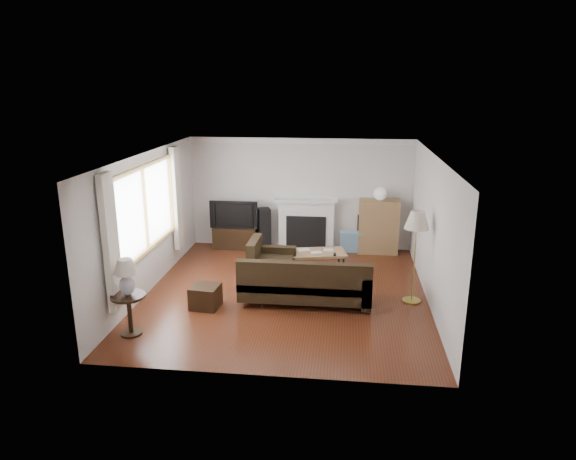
# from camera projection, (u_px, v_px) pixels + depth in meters

# --- Properties ---
(room) EXTENTS (5.10, 5.60, 2.54)m
(room) POSITION_uv_depth(u_px,v_px,m) (286.00, 227.00, 8.97)
(room) COLOR #542412
(room) RESTS_ON ground
(window) EXTENTS (0.12, 2.74, 1.54)m
(window) POSITION_uv_depth(u_px,v_px,m) (146.00, 209.00, 8.96)
(window) COLOR olive
(window) RESTS_ON room
(curtain_near) EXTENTS (0.10, 0.35, 2.10)m
(curtain_near) POSITION_uv_depth(u_px,v_px,m) (111.00, 243.00, 7.55)
(curtain_near) COLOR silver
(curtain_near) RESTS_ON room
(curtain_far) EXTENTS (0.10, 0.35, 2.10)m
(curtain_far) POSITION_uv_depth(u_px,v_px,m) (177.00, 198.00, 10.45)
(curtain_far) COLOR silver
(curtain_far) RESTS_ON room
(fireplace) EXTENTS (1.40, 0.26, 1.15)m
(fireplace) POSITION_uv_depth(u_px,v_px,m) (306.00, 224.00, 11.66)
(fireplace) COLOR white
(fireplace) RESTS_ON room
(tv_stand) EXTENTS (0.99, 0.45, 0.50)m
(tv_stand) POSITION_uv_depth(u_px,v_px,m) (236.00, 237.00, 11.79)
(tv_stand) COLOR black
(tv_stand) RESTS_ON ground
(television) EXTENTS (1.09, 0.14, 0.63)m
(television) POSITION_uv_depth(u_px,v_px,m) (235.00, 213.00, 11.63)
(television) COLOR black
(television) RESTS_ON tv_stand
(speaker_left) EXTENTS (0.35, 0.38, 0.94)m
(speaker_left) POSITION_uv_depth(u_px,v_px,m) (264.00, 228.00, 11.69)
(speaker_left) COLOR black
(speaker_left) RESTS_ON ground
(speaker_right) EXTENTS (0.28, 0.31, 0.82)m
(speaker_right) POSITION_uv_depth(u_px,v_px,m) (363.00, 234.00, 11.48)
(speaker_right) COLOR black
(speaker_right) RESTS_ON ground
(bookshelf) EXTENTS (0.87, 0.41, 1.20)m
(bookshelf) POSITION_uv_depth(u_px,v_px,m) (378.00, 227.00, 11.35)
(bookshelf) COLOR olive
(bookshelf) RESTS_ON ground
(globe_lamp) EXTENTS (0.28, 0.28, 0.28)m
(globe_lamp) POSITION_uv_depth(u_px,v_px,m) (380.00, 194.00, 11.15)
(globe_lamp) COLOR white
(globe_lamp) RESTS_ON bookshelf
(sectional_sofa) EXTENTS (2.44, 1.78, 0.79)m
(sectional_sofa) POSITION_uv_depth(u_px,v_px,m) (305.00, 281.00, 8.83)
(sectional_sofa) COLOR black
(sectional_sofa) RESTS_ON ground
(coffee_table) EXTENTS (1.24, 0.84, 0.45)m
(coffee_table) POSITION_uv_depth(u_px,v_px,m) (317.00, 262.00, 10.23)
(coffee_table) COLOR #A1774D
(coffee_table) RESTS_ON ground
(footstool) EXTENTS (0.50, 0.50, 0.39)m
(footstool) POSITION_uv_depth(u_px,v_px,m) (205.00, 296.00, 8.67)
(footstool) COLOR black
(footstool) RESTS_ON ground
(floor_lamp) EXTENTS (0.45, 0.45, 1.62)m
(floor_lamp) POSITION_uv_depth(u_px,v_px,m) (415.00, 257.00, 8.72)
(floor_lamp) COLOR #AC973B
(floor_lamp) RESTS_ON ground
(side_table) EXTENTS (0.51, 0.51, 0.64)m
(side_table) POSITION_uv_depth(u_px,v_px,m) (130.00, 315.00, 7.70)
(side_table) COLOR black
(side_table) RESTS_ON ground
(table_lamp) EXTENTS (0.34, 0.34, 0.56)m
(table_lamp) POSITION_uv_depth(u_px,v_px,m) (126.00, 277.00, 7.54)
(table_lamp) COLOR silver
(table_lamp) RESTS_ON side_table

